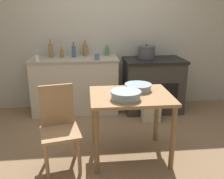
{
  "coord_description": "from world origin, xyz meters",
  "views": [
    {
      "loc": [
        -0.35,
        -2.75,
        1.66
      ],
      "look_at": [
        0.0,
        0.57,
        0.6
      ],
      "focal_mm": 40.0,
      "sensor_mm": 36.0,
      "label": 1
    }
  ],
  "objects_px": {
    "cup_center_right": "(37,58)",
    "bottle_far_left": "(74,51)",
    "stove": "(153,85)",
    "work_table": "(131,105)",
    "bottle_mid_left": "(62,54)",
    "mixing_bowl_small": "(138,87)",
    "bottle_left": "(107,51)",
    "chair": "(59,125)",
    "mixing_bowl_large": "(126,95)",
    "cup_mid_right": "(97,57)",
    "bottle_center_left": "(85,50)",
    "flour_sack": "(151,109)",
    "bottle_center": "(51,51)",
    "stock_pot": "(146,52)"
  },
  "relations": [
    {
      "from": "cup_center_right",
      "to": "bottle_far_left",
      "type": "bearing_deg",
      "value": 26.9
    },
    {
      "from": "chair",
      "to": "bottle_far_left",
      "type": "height_order",
      "value": "bottle_far_left"
    },
    {
      "from": "stove",
      "to": "work_table",
      "type": "height_order",
      "value": "stove"
    },
    {
      "from": "chair",
      "to": "bottle_mid_left",
      "type": "relative_size",
      "value": 5.24
    },
    {
      "from": "chair",
      "to": "stock_pot",
      "type": "distance_m",
      "value": 2.13
    },
    {
      "from": "chair",
      "to": "bottle_left",
      "type": "bearing_deg",
      "value": 57.35
    },
    {
      "from": "bottle_far_left",
      "to": "bottle_mid_left",
      "type": "xyz_separation_m",
      "value": [
        -0.19,
        -0.02,
        -0.03
      ]
    },
    {
      "from": "stove",
      "to": "chair",
      "type": "distance_m",
      "value": 2.07
    },
    {
      "from": "mixing_bowl_small",
      "to": "bottle_far_left",
      "type": "xyz_separation_m",
      "value": [
        -0.79,
        1.4,
        0.21
      ]
    },
    {
      "from": "cup_mid_right",
      "to": "flour_sack",
      "type": "bearing_deg",
      "value": -22.51
    },
    {
      "from": "bottle_left",
      "to": "flour_sack",
      "type": "bearing_deg",
      "value": -48.94
    },
    {
      "from": "work_table",
      "to": "cup_mid_right",
      "type": "distance_m",
      "value": 1.36
    },
    {
      "from": "chair",
      "to": "mixing_bowl_large",
      "type": "distance_m",
      "value": 0.79
    },
    {
      "from": "work_table",
      "to": "chair",
      "type": "relative_size",
      "value": 1.0
    },
    {
      "from": "bottle_far_left",
      "to": "bottle_center_left",
      "type": "xyz_separation_m",
      "value": [
        0.19,
        0.1,
        0.01
      ]
    },
    {
      "from": "stock_pot",
      "to": "mixing_bowl_small",
      "type": "bearing_deg",
      "value": -107.07
    },
    {
      "from": "bottle_mid_left",
      "to": "cup_mid_right",
      "type": "xyz_separation_m",
      "value": [
        0.56,
        -0.24,
        -0.02
      ]
    },
    {
      "from": "stock_pot",
      "to": "stove",
      "type": "bearing_deg",
      "value": -39.33
    },
    {
      "from": "chair",
      "to": "mixing_bowl_large",
      "type": "height_order",
      "value": "chair"
    },
    {
      "from": "flour_sack",
      "to": "mixing_bowl_large",
      "type": "distance_m",
      "value": 1.38
    },
    {
      "from": "mixing_bowl_large",
      "to": "bottle_center_left",
      "type": "height_order",
      "value": "bottle_center_left"
    },
    {
      "from": "bottle_mid_left",
      "to": "mixing_bowl_small",
      "type": "bearing_deg",
      "value": -54.56
    },
    {
      "from": "stove",
      "to": "bottle_mid_left",
      "type": "xyz_separation_m",
      "value": [
        -1.51,
        0.12,
        0.54
      ]
    },
    {
      "from": "chair",
      "to": "bottle_mid_left",
      "type": "height_order",
      "value": "bottle_mid_left"
    },
    {
      "from": "bottle_left",
      "to": "bottle_mid_left",
      "type": "bearing_deg",
      "value": -169.52
    },
    {
      "from": "bottle_mid_left",
      "to": "bottle_far_left",
      "type": "bearing_deg",
      "value": 4.6
    },
    {
      "from": "mixing_bowl_large",
      "to": "cup_mid_right",
      "type": "relative_size",
      "value": 3.35
    },
    {
      "from": "bottle_center_left",
      "to": "bottle_left",
      "type": "bearing_deg",
      "value": 3.81
    },
    {
      "from": "chair",
      "to": "cup_mid_right",
      "type": "distance_m",
      "value": 1.54
    },
    {
      "from": "stove",
      "to": "chair",
      "type": "xyz_separation_m",
      "value": [
        -1.43,
        -1.5,
        0.03
      ]
    },
    {
      "from": "stove",
      "to": "cup_mid_right",
      "type": "relative_size",
      "value": 10.15
    },
    {
      "from": "bottle_mid_left",
      "to": "cup_mid_right",
      "type": "relative_size",
      "value": 1.78
    },
    {
      "from": "stove",
      "to": "bottle_center",
      "type": "distance_m",
      "value": 1.79
    },
    {
      "from": "flour_sack",
      "to": "cup_mid_right",
      "type": "relative_size",
      "value": 4.01
    },
    {
      "from": "bottle_center",
      "to": "cup_mid_right",
      "type": "xyz_separation_m",
      "value": [
        0.74,
        -0.27,
        -0.07
      ]
    },
    {
      "from": "bottle_center_left",
      "to": "cup_center_right",
      "type": "distance_m",
      "value": 0.83
    },
    {
      "from": "bottle_far_left",
      "to": "cup_center_right",
      "type": "relative_size",
      "value": 2.81
    },
    {
      "from": "bottle_center",
      "to": "bottle_mid_left",
      "type": "bearing_deg",
      "value": -9.73
    },
    {
      "from": "bottle_left",
      "to": "bottle_far_left",
      "type": "bearing_deg",
      "value": -167.55
    },
    {
      "from": "bottle_center",
      "to": "cup_mid_right",
      "type": "bearing_deg",
      "value": -20.33
    },
    {
      "from": "bottle_far_left",
      "to": "bottle_center",
      "type": "xyz_separation_m",
      "value": [
        -0.37,
        0.02,
        0.02
      ]
    },
    {
      "from": "bottle_far_left",
      "to": "bottle_left",
      "type": "distance_m",
      "value": 0.57
    },
    {
      "from": "stove",
      "to": "work_table",
      "type": "bearing_deg",
      "value": -114.42
    },
    {
      "from": "stove",
      "to": "mixing_bowl_small",
      "type": "bearing_deg",
      "value": -112.6
    },
    {
      "from": "bottle_center_left",
      "to": "bottle_center",
      "type": "height_order",
      "value": "bottle_center"
    },
    {
      "from": "stove",
      "to": "mixing_bowl_large",
      "type": "xyz_separation_m",
      "value": [
        -0.71,
        -1.54,
        0.37
      ]
    },
    {
      "from": "stock_pot",
      "to": "bottle_far_left",
      "type": "relative_size",
      "value": 1.2
    },
    {
      "from": "work_table",
      "to": "bottle_left",
      "type": "height_order",
      "value": "bottle_left"
    },
    {
      "from": "chair",
      "to": "bottle_far_left",
      "type": "distance_m",
      "value": 1.73
    },
    {
      "from": "mixing_bowl_large",
      "to": "cup_center_right",
      "type": "relative_size",
      "value": 3.75
    }
  ]
}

